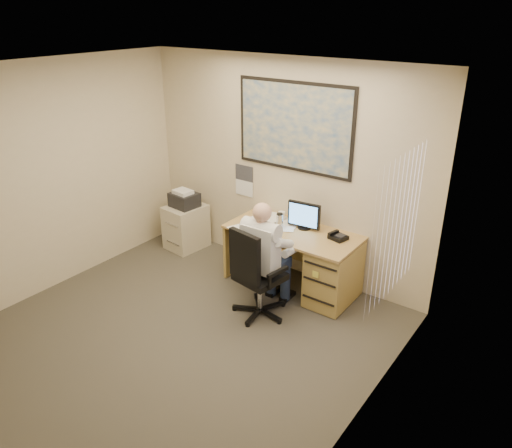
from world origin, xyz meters
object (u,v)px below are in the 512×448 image
Objects in this scene: office_chair at (258,291)px; person at (262,260)px; filing_cabinet at (186,223)px; desk at (317,261)px.

person is (-0.01, 0.08, 0.35)m from office_chair.
person reaches higher than office_chair.
office_chair is (1.84, -0.80, -0.06)m from filing_cabinet.
desk is at bearing 65.51° from person.
office_chair is (-0.29, -0.78, -0.13)m from desk.
filing_cabinet is (-2.14, 0.02, -0.07)m from desk.
person reaches higher than filing_cabinet.
person reaches higher than desk.
desk reaches higher than filing_cabinet.
desk is 1.83× the size of filing_cabinet.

